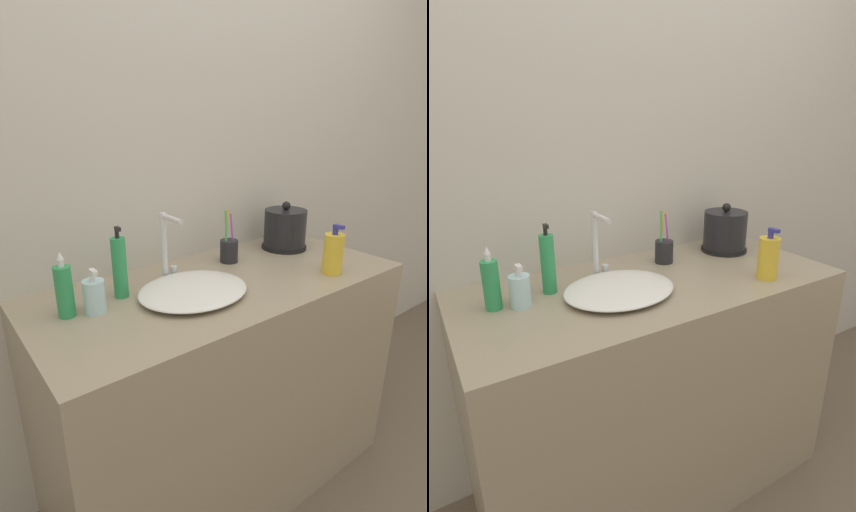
# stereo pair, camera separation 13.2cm
# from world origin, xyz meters

# --- Properties ---
(wall_back) EXTENTS (6.00, 0.04, 2.60)m
(wall_back) POSITION_xyz_m (0.00, 0.61, 1.30)
(wall_back) COLOR beige
(wall_back) RESTS_ON ground_plane
(vanity_counter) EXTENTS (1.31, 0.59, 0.87)m
(vanity_counter) POSITION_xyz_m (0.00, 0.29, 0.44)
(vanity_counter) COLOR gray
(vanity_counter) RESTS_ON ground_plane
(sink_basin) EXTENTS (0.36, 0.30, 0.04)m
(sink_basin) POSITION_xyz_m (-0.15, 0.26, 0.89)
(sink_basin) COLOR white
(sink_basin) RESTS_ON vanity_counter
(faucet) EXTENTS (0.06, 0.12, 0.24)m
(faucet) POSITION_xyz_m (-0.15, 0.42, 1.00)
(faucet) COLOR silver
(faucet) RESTS_ON vanity_counter
(electric_kettle) EXTENTS (0.19, 0.19, 0.20)m
(electric_kettle) POSITION_xyz_m (0.44, 0.42, 0.95)
(electric_kettle) COLOR black
(electric_kettle) RESTS_ON vanity_counter
(toothbrush_cup) EXTENTS (0.07, 0.07, 0.20)m
(toothbrush_cup) POSITION_xyz_m (0.14, 0.43, 0.92)
(toothbrush_cup) COLOR #232328
(toothbrush_cup) RESTS_ON vanity_counter
(lotion_bottle) EXTENTS (0.07, 0.07, 0.18)m
(lotion_bottle) POSITION_xyz_m (0.35, 0.11, 0.95)
(lotion_bottle) COLOR gold
(lotion_bottle) RESTS_ON vanity_counter
(shampoo_bottle) EXTENTS (0.06, 0.06, 0.13)m
(shampoo_bottle) POSITION_xyz_m (-0.44, 0.34, 0.92)
(shampoo_bottle) COLOR silver
(shampoo_bottle) RESTS_ON vanity_counter
(mouthwash_bottle) EXTENTS (0.05, 0.05, 0.23)m
(mouthwash_bottle) POSITION_xyz_m (-0.34, 0.39, 0.97)
(mouthwash_bottle) COLOR #2D9956
(mouthwash_bottle) RESTS_ON vanity_counter
(hand_cream_bottle) EXTENTS (0.05, 0.05, 0.19)m
(hand_cream_bottle) POSITION_xyz_m (-0.52, 0.36, 0.95)
(hand_cream_bottle) COLOR #2D9956
(hand_cream_bottle) RESTS_ON vanity_counter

